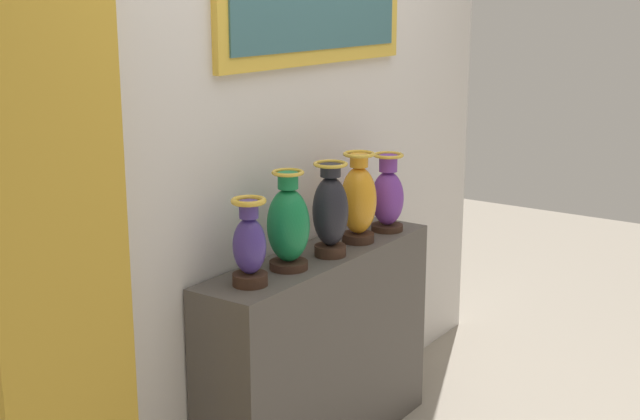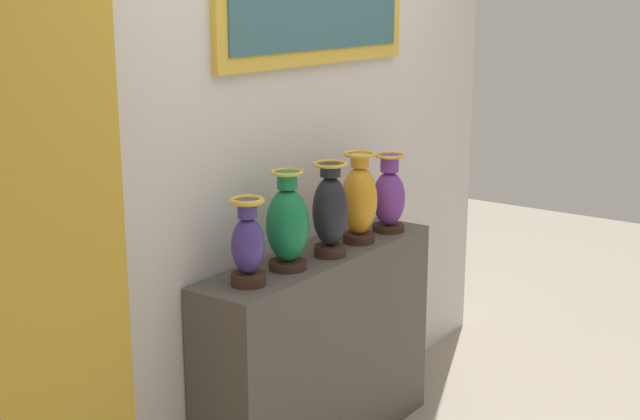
{
  "view_description": "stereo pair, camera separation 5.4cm",
  "coord_description": "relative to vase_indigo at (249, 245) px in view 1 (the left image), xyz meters",
  "views": [
    {
      "loc": [
        -2.83,
        -1.95,
        1.93
      ],
      "look_at": [
        0.0,
        0.0,
        1.07
      ],
      "focal_mm": 49.39,
      "sensor_mm": 36.0,
      "label": 1
    },
    {
      "loc": [
        -2.8,
        -2.0,
        1.93
      ],
      "look_at": [
        0.0,
        0.0,
        1.07
      ],
      "focal_mm": 49.39,
      "sensor_mm": 36.0,
      "label": 2
    }
  ],
  "objects": [
    {
      "name": "display_shelf",
      "position": [
        0.47,
        0.01,
        -0.6
      ],
      "size": [
        1.29,
        0.3,
        0.89
      ],
      "primitive_type": "cube",
      "color": "#4C4742",
      "rests_on": "ground_plane"
    },
    {
      "name": "back_wall",
      "position": [
        0.47,
        0.22,
        0.54
      ],
      "size": [
        3.38,
        0.14,
        3.14
      ],
      "color": "silver",
      "rests_on": "ground_plane"
    },
    {
      "name": "curtain_gold",
      "position": [
        -0.76,
        0.11,
        0.38
      ],
      "size": [
        0.5,
        0.08,
        2.84
      ],
      "primitive_type": "cube",
      "color": "gold",
      "rests_on": "ground_plane"
    },
    {
      "name": "vase_indigo",
      "position": [
        0.0,
        0.0,
        0.0
      ],
      "size": [
        0.13,
        0.13,
        0.33
      ],
      "color": "#382319",
      "rests_on": "display_shelf"
    },
    {
      "name": "vase_emerald",
      "position": [
        0.23,
        -0.0,
        0.02
      ],
      "size": [
        0.16,
        0.16,
        0.39
      ],
      "color": "#382319",
      "rests_on": "display_shelf"
    },
    {
      "name": "vase_onyx",
      "position": [
        0.47,
        -0.04,
        0.03
      ],
      "size": [
        0.14,
        0.14,
        0.38
      ],
      "color": "#382319",
      "rests_on": "display_shelf"
    },
    {
      "name": "vase_amber",
      "position": [
        0.71,
        -0.02,
        0.03
      ],
      "size": [
        0.15,
        0.15,
        0.39
      ],
      "color": "#382319",
      "rests_on": "display_shelf"
    },
    {
      "name": "vase_violet",
      "position": [
        0.94,
        -0.03,
        0.01
      ],
      "size": [
        0.14,
        0.14,
        0.35
      ],
      "color": "#382319",
      "rests_on": "display_shelf"
    }
  ]
}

